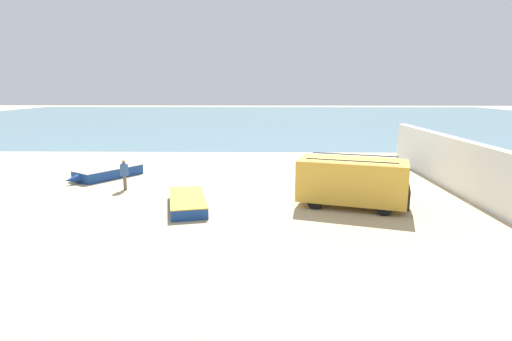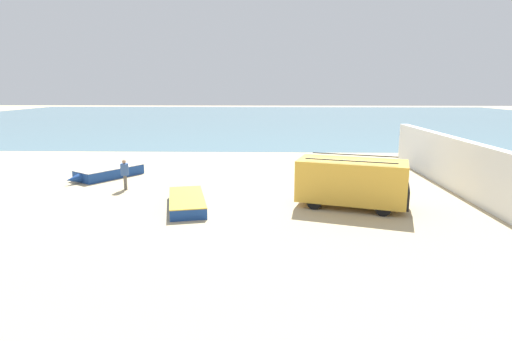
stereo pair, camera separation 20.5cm
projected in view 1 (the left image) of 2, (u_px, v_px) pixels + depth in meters
The scene contains 9 objects.
ground_plane at pixel (244, 188), 21.40m from camera, with size 200.00×200.00×0.00m, color tan.
sea_water at pixel (258, 117), 72.30m from camera, with size 120.00×80.00×0.01m, color slate.
harbor_wall at pixel (445, 160), 21.89m from camera, with size 0.50×14.52×2.71m, color silver.
parked_van at pixel (352, 181), 17.82m from camera, with size 5.18×3.43×2.26m.
fishing_rowboat_0 at pixel (187, 201), 17.94m from camera, with size 2.38×4.80×0.50m.
fishing_rowboat_1 at pixel (107, 173), 23.74m from camera, with size 3.56×4.43×0.62m.
fishing_rowboat_2 at pixel (379, 169), 24.78m from camera, with size 2.94×4.58×0.63m.
fisherman_0 at pixel (397, 173), 20.15m from camera, with size 0.45×0.45×1.70m.
fisherman_1 at pixel (124, 172), 20.79m from camera, with size 0.42×0.42×1.59m.
Camera 1 is at (1.08, -20.75, 5.26)m, focal length 28.00 mm.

